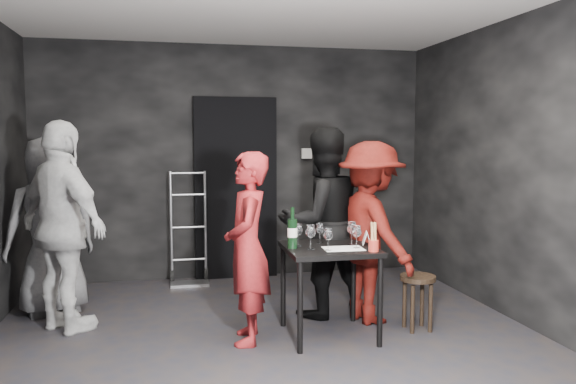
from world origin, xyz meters
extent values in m
cube|color=black|center=(0.00, 0.00, 0.00)|extent=(4.50, 5.00, 0.02)
cube|color=black|center=(0.00, 2.50, 1.35)|extent=(4.50, 0.04, 2.70)
cube|color=black|center=(0.00, -2.50, 1.35)|extent=(4.50, 0.04, 2.70)
cube|color=black|center=(2.25, 0.00, 1.35)|extent=(0.04, 5.00, 2.70)
cube|color=black|center=(0.00, 2.44, 1.05)|extent=(0.95, 0.10, 2.10)
cube|color=#B7B7B2|center=(0.85, 2.45, 1.45)|extent=(0.12, 0.06, 0.12)
cube|color=#B7B7B2|center=(1.05, 2.45, 1.40)|extent=(0.10, 0.06, 0.14)
cylinder|color=#B2B2B7|center=(-0.74, 2.31, 0.63)|extent=(0.03, 0.03, 1.26)
cylinder|color=#B2B2B7|center=(-0.36, 2.31, 0.63)|extent=(0.03, 0.03, 1.26)
cube|color=#B2B2B7|center=(-0.55, 2.18, 0.01)|extent=(0.42, 0.23, 0.03)
cylinder|color=black|center=(-0.74, 2.34, 0.08)|extent=(0.04, 0.16, 0.16)
cylinder|color=black|center=(-0.36, 2.34, 0.08)|extent=(0.04, 0.16, 0.16)
cube|color=black|center=(0.51, 0.30, 0.73)|extent=(0.72, 0.72, 0.04)
cylinder|color=black|center=(0.19, -0.02, 0.35)|extent=(0.04, 0.04, 0.71)
cylinder|color=black|center=(0.83, -0.02, 0.35)|extent=(0.04, 0.04, 0.71)
cylinder|color=black|center=(0.19, 0.62, 0.35)|extent=(0.04, 0.04, 0.71)
cylinder|color=black|center=(0.83, 0.62, 0.35)|extent=(0.04, 0.04, 0.71)
cylinder|color=black|center=(1.29, 0.29, 0.45)|extent=(0.30, 0.30, 0.04)
cylinder|color=black|center=(1.37, 0.37, 0.21)|extent=(0.04, 0.04, 0.41)
cylinder|color=black|center=(1.21, 0.37, 0.21)|extent=(0.04, 0.04, 0.41)
cylinder|color=black|center=(1.21, 0.21, 0.21)|extent=(0.04, 0.04, 0.41)
cylinder|color=black|center=(1.37, 0.21, 0.21)|extent=(0.04, 0.04, 0.41)
imported|color=maroon|center=(-0.16, 0.32, 0.77)|extent=(0.44, 0.61, 1.55)
imported|color=black|center=(0.60, 0.86, 0.99)|extent=(1.05, 0.72, 1.98)
imported|color=#490D09|center=(0.98, 0.61, 0.86)|extent=(0.80, 1.21, 1.71)
imported|color=silver|center=(-1.63, 0.89, 1.06)|extent=(1.28, 1.31, 2.12)
imported|color=#5D5D60|center=(-1.83, 1.42, 0.91)|extent=(1.01, 0.81, 1.83)
cube|color=white|center=(0.59, 0.18, 0.75)|extent=(0.32, 0.22, 0.00)
cylinder|color=black|center=(0.20, 0.29, 0.87)|extent=(0.08, 0.08, 0.23)
cylinder|color=black|center=(0.20, 0.29, 1.03)|extent=(0.03, 0.03, 0.10)
cylinder|color=white|center=(0.20, 0.29, 0.88)|extent=(0.08, 0.08, 0.07)
cylinder|color=#AB2D21|center=(0.79, 0.03, 0.79)|extent=(0.08, 0.08, 0.09)
camera|label=1|loc=(-0.76, -4.04, 1.62)|focal=35.00mm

